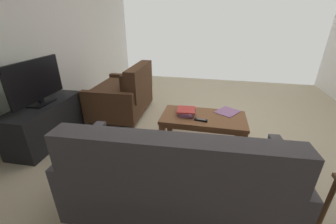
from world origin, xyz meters
name	(u,v)px	position (x,y,z in m)	size (l,w,h in m)	color
ground_plane	(210,134)	(0.00, 0.00, 0.00)	(5.04, 5.94, 0.01)	beige
wall_right	(38,27)	(2.52, 0.00, 1.42)	(0.12, 5.94, 2.84)	white
sofa_main	(177,176)	(0.24, 1.40, 0.37)	(1.83, 0.92, 0.89)	black
loveseat_near	(125,94)	(1.48, -0.42, 0.35)	(0.88, 1.17, 0.85)	black
coffee_table	(203,121)	(0.10, 0.30, 0.34)	(1.05, 0.55, 0.41)	brown
tv_stand	(47,122)	(2.15, 0.63, 0.27)	(0.47, 1.14, 0.53)	black
flat_tv	(36,82)	(2.15, 0.63, 0.82)	(0.21, 0.86, 0.56)	black
book_stack	(186,112)	(0.32, 0.29, 0.45)	(0.24, 0.28, 0.08)	#996699
tv_remote	(201,120)	(0.12, 0.43, 0.42)	(0.16, 0.07, 0.02)	black
loose_magazine	(227,112)	(-0.20, 0.10, 0.41)	(0.24, 0.29, 0.01)	#996699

